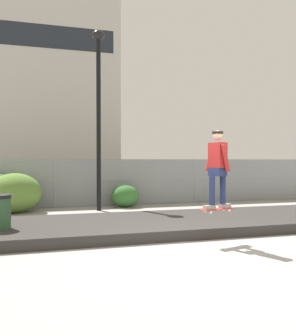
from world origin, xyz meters
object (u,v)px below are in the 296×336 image
shrub_center (15,193)px  shrub_right (125,196)px  skateboard (217,209)px  street_lamp (99,98)px  skater (217,165)px  parked_car_near (42,182)px  parked_car_mid (178,179)px

shrub_center → shrub_right: size_ratio=1.62×
shrub_center → skateboard: bearing=-50.9°
street_lamp → shrub_right: size_ratio=5.89×
skateboard → shrub_right: 6.27m
skateboard → shrub_center: size_ratio=0.47×
skater → shrub_right: (-0.77, 6.21, -1.30)m
street_lamp → parked_car_near: 5.34m
skater → shrub_right: size_ratio=1.54×
skateboard → shrub_center: (-4.73, 5.81, -0.07)m
skateboard → shrub_right: bearing=97.1°
street_lamp → parked_car_near: bearing=119.4°
shrub_center → shrub_right: (3.96, 0.40, -0.26)m
street_lamp → parked_car_mid: bearing=41.5°
shrub_right → shrub_center: bearing=-174.2°
parked_car_near → parked_car_mid: 6.61m
skater → parked_car_mid: size_ratio=0.38×
parked_car_near → shrub_right: (3.20, -3.09, -0.41)m
skateboard → parked_car_near: size_ratio=0.18×
parked_car_near → shrub_center: 3.58m
skateboard → street_lamp: size_ratio=0.13×
skater → parked_car_near: bearing=113.1°
skateboard → parked_car_mid: 9.93m
skater → shrub_center: (-4.73, 5.81, -1.03)m
parked_car_near → shrub_right: bearing=-44.0°
street_lamp → parked_car_near: street_lamp is taller
shrub_right → skater: bearing=-82.9°
skater → shrub_center: size_ratio=0.95×
skateboard → shrub_center: shrub_center is taller
skater → shrub_right: bearing=97.1°
skater → street_lamp: 6.33m
street_lamp → shrub_center: size_ratio=3.64×
shrub_center → skater: bearing=-50.9°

